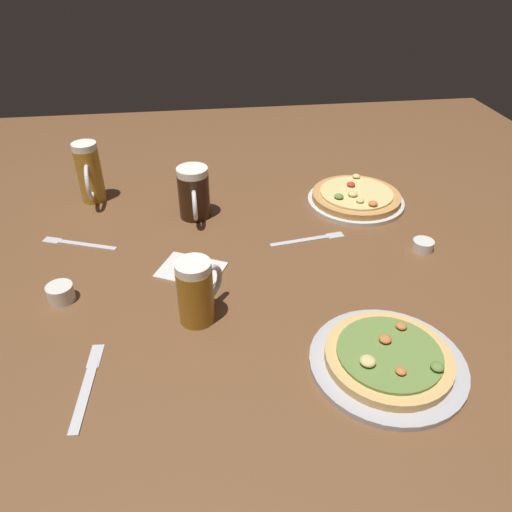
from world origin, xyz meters
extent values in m
cube|color=brown|center=(0.00, 0.00, -0.01)|extent=(2.40, 2.40, 0.03)
cylinder|color=#B2B2B7|center=(0.20, -0.36, 0.01)|extent=(0.29, 0.29, 0.01)
cylinder|color=tan|center=(0.20, -0.36, 0.02)|extent=(0.24, 0.24, 0.02)
cylinder|color=olive|center=(0.20, -0.36, 0.03)|extent=(0.19, 0.19, 0.01)
ellipsoid|color=#C67038|center=(0.20, -0.42, 0.04)|extent=(0.02, 0.02, 0.01)
ellipsoid|color=#C67038|center=(0.24, -0.31, 0.04)|extent=(0.02, 0.02, 0.01)
ellipsoid|color=olive|center=(0.27, -0.42, 0.04)|extent=(0.02, 0.02, 0.01)
ellipsoid|color=#C67038|center=(0.20, -0.34, 0.04)|extent=(0.02, 0.02, 0.01)
ellipsoid|color=#DBC67A|center=(0.15, -0.39, 0.04)|extent=(0.03, 0.03, 0.01)
cylinder|color=silver|center=(0.33, 0.26, 0.01)|extent=(0.28, 0.28, 0.01)
cylinder|color=tan|center=(0.33, 0.26, 0.02)|extent=(0.26, 0.26, 0.02)
cylinder|color=#DBC67A|center=(0.33, 0.26, 0.03)|extent=(0.21, 0.21, 0.01)
ellipsoid|color=#B73823|center=(0.33, 0.30, 0.04)|extent=(0.02, 0.02, 0.01)
ellipsoid|color=#DBC67A|center=(0.31, 0.24, 0.04)|extent=(0.03, 0.03, 0.01)
ellipsoid|color=olive|center=(0.27, 0.23, 0.04)|extent=(0.03, 0.03, 0.01)
ellipsoid|color=#DBC67A|center=(0.36, 0.36, 0.04)|extent=(0.02, 0.02, 0.01)
ellipsoid|color=#C67038|center=(0.35, 0.18, 0.04)|extent=(0.03, 0.03, 0.01)
ellipsoid|color=#DBC67A|center=(0.32, 0.20, 0.04)|extent=(0.02, 0.02, 0.01)
cylinder|color=#9E6619|center=(-0.15, -0.18, 0.06)|extent=(0.07, 0.07, 0.12)
cylinder|color=white|center=(-0.15, -0.18, 0.13)|extent=(0.07, 0.07, 0.02)
torus|color=silver|center=(-0.12, -0.15, 0.06)|extent=(0.06, 0.07, 0.08)
cylinder|color=black|center=(-0.14, 0.25, 0.06)|extent=(0.09, 0.09, 0.13)
cylinder|color=white|center=(-0.14, 0.25, 0.14)|extent=(0.09, 0.09, 0.02)
torus|color=silver|center=(-0.14, 0.20, 0.06)|extent=(0.01, 0.08, 0.08)
cylinder|color=#B27A23|center=(-0.43, 0.39, 0.08)|extent=(0.07, 0.07, 0.16)
cylinder|color=white|center=(-0.43, 0.39, 0.17)|extent=(0.07, 0.07, 0.02)
torus|color=silver|center=(-0.43, 0.34, 0.08)|extent=(0.02, 0.10, 0.10)
cylinder|color=silver|center=(0.43, 0.00, 0.01)|extent=(0.05, 0.05, 0.03)
cylinder|color=silver|center=(-0.44, -0.08, 0.02)|extent=(0.06, 0.06, 0.04)
cube|color=silver|center=(-0.16, -0.01, 0.00)|extent=(0.18, 0.16, 0.01)
cube|color=silver|center=(0.13, 0.08, 0.00)|extent=(0.17, 0.04, 0.01)
cube|color=silver|center=(0.22, 0.10, 0.00)|extent=(0.05, 0.03, 0.00)
cube|color=silver|center=(-0.35, -0.36, 0.00)|extent=(0.03, 0.16, 0.01)
cube|color=silver|center=(-0.35, -0.27, 0.00)|extent=(0.03, 0.06, 0.00)
cube|color=silver|center=(-0.42, 0.14, 0.00)|extent=(0.16, 0.07, 0.01)
cube|color=silver|center=(-0.52, 0.17, 0.00)|extent=(0.05, 0.04, 0.00)
camera|label=1|loc=(-0.13, -0.96, 0.69)|focal=34.16mm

